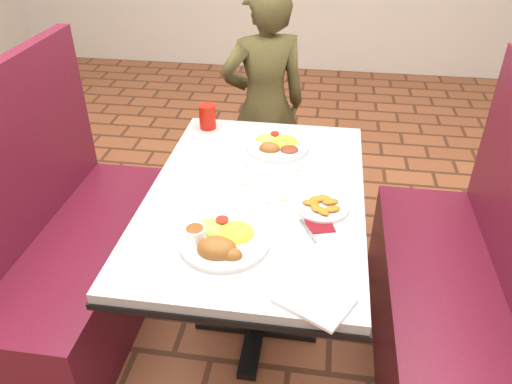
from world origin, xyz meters
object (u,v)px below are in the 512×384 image
near_dinner_plate (222,237)px  red_tumbler (207,117)px  booth_bench_left (77,257)px  far_dinner_plate (278,143)px  plantain_plate (322,206)px  dining_table (256,213)px  diner_person (264,107)px  booth_bench_right (453,296)px

near_dinner_plate → red_tumbler: (-0.24, 0.83, 0.02)m
booth_bench_left → far_dinner_plate: size_ratio=4.52×
red_tumbler → plantain_plate: bearing=-46.3°
plantain_plate → far_dinner_plate: bearing=115.7°
booth_bench_left → near_dinner_plate: size_ratio=4.12×
far_dinner_plate → plantain_plate: size_ratio=1.39×
dining_table → near_dinner_plate: bearing=-100.9°
diner_person → far_dinner_plate: diner_person is taller
near_dinner_plate → red_tumbler: 0.86m
diner_person → near_dinner_plate: size_ratio=4.51×
near_dinner_plate → plantain_plate: (0.31, 0.25, -0.02)m
near_dinner_plate → dining_table: bearing=79.1°
dining_table → far_dinner_plate: size_ratio=4.56×
booth_bench_right → plantain_plate: size_ratio=6.28×
dining_table → diner_person: size_ratio=0.92×
booth_bench_right → red_tumbler: booth_bench_right is taller
dining_table → red_tumbler: red_tumbler is taller
booth_bench_right → near_dinner_plate: booth_bench_right is taller
plantain_plate → red_tumbler: (-0.55, 0.58, 0.04)m
booth_bench_right → far_dinner_plate: 0.95m
booth_bench_left → diner_person: diner_person is taller
booth_bench_right → red_tumbler: (-1.10, 0.51, 0.48)m
far_dinner_plate → plantain_plate: 0.48m
near_dinner_plate → plantain_plate: size_ratio=1.53×
booth_bench_right → dining_table: bearing=180.0°
near_dinner_plate → diner_person: bearing=91.8°
booth_bench_left → red_tumbler: size_ratio=10.60×
far_dinner_plate → diner_person: bearing=102.9°
near_dinner_plate → far_dinner_plate: bearing=81.4°
dining_table → booth_bench_left: (-0.80, 0.00, -0.32)m
red_tumbler → dining_table: bearing=-59.1°
booth_bench_left → near_dinner_plate: booth_bench_left is taller
diner_person → plantain_plate: bearing=85.5°
booth_bench_right → plantain_plate: 0.70m
booth_bench_right → plantain_plate: booth_bench_right is taller
booth_bench_right → near_dinner_plate: bearing=-159.6°
booth_bench_left → red_tumbler: 0.85m
booth_bench_left → booth_bench_right: 1.60m
diner_person → far_dinner_plate: (0.14, -0.63, 0.12)m
dining_table → booth_bench_right: 0.86m
dining_table → near_dinner_plate: near_dinner_plate is taller
booth_bench_right → red_tumbler: 1.30m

